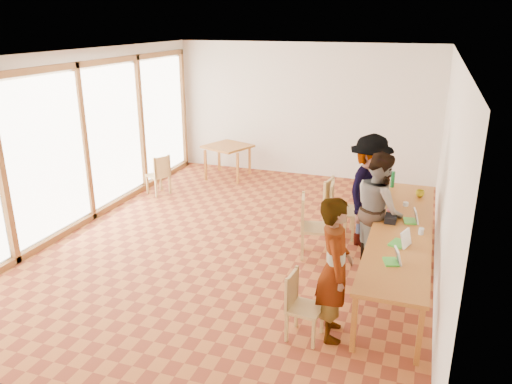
{
  "coord_description": "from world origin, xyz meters",
  "views": [
    {
      "loc": [
        2.68,
        -7.04,
        3.48
      ],
      "look_at": [
        0.43,
        -0.58,
        1.1
      ],
      "focal_mm": 35.0,
      "sensor_mm": 36.0,
      "label": 1
    }
  ],
  "objects": [
    {
      "name": "ground",
      "position": [
        0.0,
        0.0,
        0.0
      ],
      "size": [
        8.0,
        8.0,
        0.0
      ],
      "primitive_type": "plane",
      "color": "#A75828",
      "rests_on": "ground"
    },
    {
      "name": "wall_back",
      "position": [
        0.0,
        4.0,
        1.5
      ],
      "size": [
        6.0,
        0.1,
        3.0
      ],
      "primitive_type": "cube",
      "color": "silver",
      "rests_on": "ground"
    },
    {
      "name": "wall_front",
      "position": [
        0.0,
        -4.0,
        1.5
      ],
      "size": [
        6.0,
        0.1,
        3.0
      ],
      "primitive_type": "cube",
      "color": "silver",
      "rests_on": "ground"
    },
    {
      "name": "wall_right",
      "position": [
        3.0,
        0.0,
        1.5
      ],
      "size": [
        0.1,
        8.0,
        3.0
      ],
      "primitive_type": "cube",
      "color": "silver",
      "rests_on": "ground"
    },
    {
      "name": "window_wall",
      "position": [
        -2.96,
        0.0,
        1.5
      ],
      "size": [
        0.1,
        8.0,
        3.0
      ],
      "primitive_type": "cube",
      "color": "white",
      "rests_on": "ground"
    },
    {
      "name": "ceiling",
      "position": [
        0.0,
        0.0,
        3.02
      ],
      "size": [
        6.0,
        8.0,
        0.04
      ],
      "primitive_type": "cube",
      "color": "white",
      "rests_on": "wall_back"
    },
    {
      "name": "communal_table",
      "position": [
        2.5,
        -0.37,
        0.7
      ],
      "size": [
        0.8,
        4.0,
        0.75
      ],
      "color": "#A67025",
      "rests_on": "ground"
    },
    {
      "name": "side_table",
      "position": [
        -1.57,
        3.2,
        0.67
      ],
      "size": [
        0.9,
        0.9,
        0.75
      ],
      "rotation": [
        0.0,
        0.0,
        -0.37
      ],
      "color": "#A67025",
      "rests_on": "ground"
    },
    {
      "name": "chair_near",
      "position": [
        1.51,
        -2.23,
        0.49
      ],
      "size": [
        0.4,
        0.4,
        0.42
      ],
      "rotation": [
        0.0,
        0.0,
        -0.09
      ],
      "color": "tan",
      "rests_on": "ground"
    },
    {
      "name": "chair_mid",
      "position": [
        1.14,
        -0.15,
        0.59
      ],
      "size": [
        0.54,
        0.54,
        0.52
      ],
      "rotation": [
        0.0,
        0.0,
        0.23
      ],
      "color": "tan",
      "rests_on": "ground"
    },
    {
      "name": "chair_far",
      "position": [
        1.31,
        0.91,
        0.57
      ],
      "size": [
        0.49,
        0.49,
        0.49
      ],
      "rotation": [
        0.0,
        0.0,
        -0.15
      ],
      "color": "tan",
      "rests_on": "ground"
    },
    {
      "name": "chair_empty",
      "position": [
        1.4,
        0.72,
        0.57
      ],
      "size": [
        0.48,
        0.48,
        0.49
      ],
      "rotation": [
        0.0,
        0.0,
        0.11
      ],
      "color": "tan",
      "rests_on": "ground"
    },
    {
      "name": "chair_spare",
      "position": [
        -2.42,
        1.59,
        0.51
      ],
      "size": [
        0.53,
        0.53,
        0.45
      ],
      "rotation": [
        0.0,
        0.0,
        2.67
      ],
      "color": "tan",
      "rests_on": "ground"
    },
    {
      "name": "person_near",
      "position": [
        1.88,
        -2.07,
        0.85
      ],
      "size": [
        0.54,
        0.7,
        1.69
      ],
      "primitive_type": "imported",
      "rotation": [
        0.0,
        0.0,
        1.81
      ],
      "color": "gray",
      "rests_on": "ground"
    },
    {
      "name": "person_mid",
      "position": [
        2.14,
        -0.03,
        0.85
      ],
      "size": [
        0.91,
        1.01,
        1.71
      ],
      "primitive_type": "imported",
      "rotation": [
        0.0,
        0.0,
        1.96
      ],
      "color": "gray",
      "rests_on": "ground"
    },
    {
      "name": "person_far",
      "position": [
        1.92,
        0.55,
        0.91
      ],
      "size": [
        0.88,
        1.28,
        1.82
      ],
      "primitive_type": "imported",
      "rotation": [
        0.0,
        0.0,
        1.38
      ],
      "color": "gray",
      "rests_on": "ground"
    },
    {
      "name": "laptop_near",
      "position": [
        2.48,
        -1.5,
        0.8
      ],
      "size": [
        0.24,
        0.26,
        0.19
      ],
      "rotation": [
        0.0,
        0.0,
        0.29
      ],
      "color": "green",
      "rests_on": "communal_table"
    },
    {
      "name": "laptop_mid",
      "position": [
        2.53,
        -0.97,
        0.81
      ],
      "size": [
        0.29,
        0.31,
        0.21
      ],
      "rotation": [
        0.0,
        0.0,
        -0.33
      ],
      "color": "green",
      "rests_on": "communal_table"
    },
    {
      "name": "laptop_far",
      "position": [
        2.63,
        -0.12,
        0.8
      ],
      "size": [
        0.23,
        0.25,
        0.19
      ],
      "rotation": [
        0.0,
        0.0,
        0.16
      ],
      "color": "green",
      "rests_on": "communal_table"
    },
    {
      "name": "yellow_mug",
      "position": [
        2.69,
        1.02,
        0.8
      ],
      "size": [
        0.16,
        0.16,
        0.11
      ],
      "primitive_type": "imported",
      "rotation": [
        0.0,
        0.0,
        0.2
      ],
      "color": "gold",
      "rests_on": "communal_table"
    },
    {
      "name": "green_bottle",
      "position": [
        2.22,
        1.37,
        0.89
      ],
      "size": [
        0.07,
        0.07,
        0.28
      ],
      "primitive_type": "cylinder",
      "color": "#13682D",
      "rests_on": "communal_table"
    },
    {
      "name": "clear_glass",
      "position": [
        2.75,
        -0.53,
        0.8
      ],
      "size": [
        0.07,
        0.07,
        0.09
      ],
      "primitive_type": "cylinder",
      "color": "silver",
      "rests_on": "communal_table"
    },
    {
      "name": "condiment_cup",
      "position": [
        2.5,
        0.51,
        0.78
      ],
      "size": [
        0.08,
        0.08,
        0.06
      ],
      "primitive_type": "cylinder",
      "color": "white",
      "rests_on": "communal_table"
    },
    {
      "name": "pink_phone",
      "position": [
        2.27,
        0.23,
        0.76
      ],
      "size": [
        0.05,
        0.1,
        0.01
      ],
      "primitive_type": "cube",
      "color": "#B83D59",
      "rests_on": "communal_table"
    },
    {
      "name": "black_pouch",
      "position": [
        2.33,
        -0.21,
        0.8
      ],
      "size": [
        0.16,
        0.26,
        0.09
      ],
      "primitive_type": "cube",
      "color": "black",
      "rests_on": "communal_table"
    }
  ]
}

